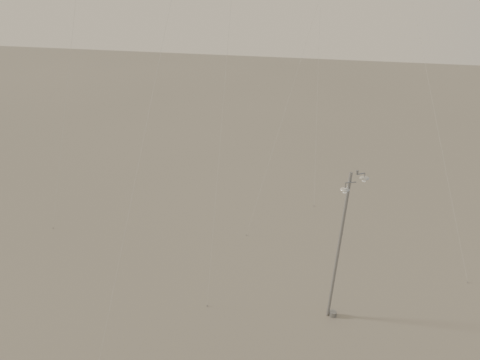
# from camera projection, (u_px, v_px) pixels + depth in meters

# --- Properties ---
(ground) EXTENTS (160.00, 160.00, 0.00)m
(ground) POSITION_uv_depth(u_px,v_px,m) (253.00, 320.00, 32.11)
(ground) COLOR gray
(ground) RESTS_ON ground
(street_lamp) EXTENTS (1.69, 1.02, 9.68)m
(street_lamp) POSITION_uv_depth(u_px,v_px,m) (341.00, 243.00, 30.37)
(street_lamp) COLOR #919499
(street_lamp) RESTS_ON ground
(kite_3) EXTENTS (3.11, 9.61, 21.27)m
(kite_3) POSITION_uv_depth(u_px,v_px,m) (159.00, 63.00, 28.26)
(kite_3) COLOR maroon
(kite_3) RESTS_ON ground
(kite_4) EXTENTS (6.76, 9.45, 22.12)m
(kite_4) POSITION_uv_depth(u_px,v_px,m) (415.00, 15.00, 36.02)
(kite_4) COLOR #322D29
(kite_4) RESTS_ON ground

